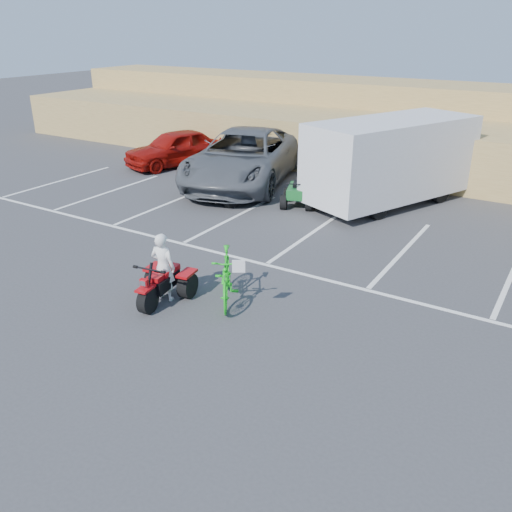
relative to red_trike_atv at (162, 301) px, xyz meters
The scene contains 11 objects.
ground 1.06m from the red_trike_atv, 27.31° to the left, with size 100.00×100.00×0.00m, color #3A3A3C.
parking_stripes 4.90m from the red_trike_atv, 68.33° to the left, with size 28.00×5.16×0.01m.
grass_embankment 16.06m from the red_trike_atv, 86.62° to the left, with size 40.00×8.50×3.10m.
red_trike_atv is the anchor object (origin of this frame).
rider 0.79m from the red_trike_atv, 98.70° to the left, with size 0.56×0.37×1.55m, color white.
green_dirt_bike 1.55m from the red_trike_atv, 33.47° to the left, with size 0.55×1.95×1.17m, color #14BF19.
grey_pickup 9.76m from the red_trike_atv, 112.10° to the left, with size 3.27×7.08×1.97m, color #4E5257.
red_car 12.49m from the red_trike_atv, 127.94° to the left, with size 1.76×4.37×1.49m, color maroon.
cargo_trailer 9.78m from the red_trike_atv, 79.16° to the left, with size 4.57×6.43×2.79m.
quad_atv_blue 7.25m from the red_trike_atv, 112.51° to the left, with size 1.00×1.34×0.87m, color navy, non-canonical shape.
quad_atv_green 7.62m from the red_trike_atv, 94.56° to the left, with size 1.03×1.38×0.90m, color #166025, non-canonical shape.
Camera 1 is at (6.35, -8.36, 5.65)m, focal length 38.00 mm.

